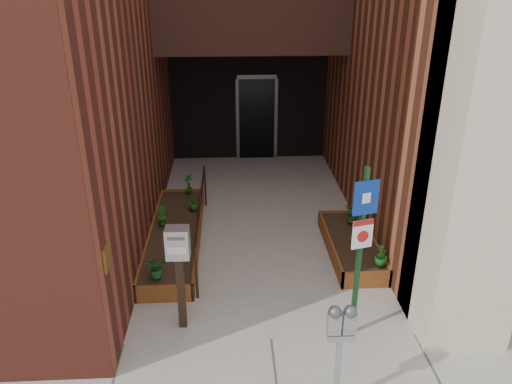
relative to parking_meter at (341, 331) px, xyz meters
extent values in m
plane|color=#9E9991|center=(-0.64, 1.17, -1.08)|extent=(80.00, 80.00, 0.00)
cube|color=beige|center=(1.91, 1.37, 1.12)|extent=(1.10, 1.20, 4.40)
cube|color=black|center=(-0.64, 7.17, 2.92)|extent=(4.20, 2.00, 2.00)
cube|color=black|center=(-0.64, 8.57, 0.42)|extent=(4.00, 0.30, 3.00)
cube|color=black|center=(-0.44, 8.39, -0.03)|extent=(0.90, 0.06, 2.10)
cube|color=#B79338|center=(-2.63, 0.97, 0.42)|extent=(0.04, 0.30, 0.30)
cube|color=brown|center=(-2.19, 2.09, -0.93)|extent=(0.90, 0.04, 0.30)
cube|color=brown|center=(-2.19, 5.65, -0.93)|extent=(0.90, 0.04, 0.30)
cube|color=brown|center=(-2.62, 3.87, -0.93)|extent=(0.04, 3.60, 0.30)
cube|color=brown|center=(-1.76, 3.87, -0.93)|extent=(0.04, 3.60, 0.30)
cube|color=black|center=(-2.19, 3.87, -0.95)|extent=(0.82, 3.52, 0.26)
cube|color=brown|center=(0.96, 2.29, -0.93)|extent=(0.80, 0.04, 0.30)
cube|color=brown|center=(0.96, 4.45, -0.93)|extent=(0.80, 0.04, 0.30)
cube|color=brown|center=(0.58, 3.37, -0.93)|extent=(0.04, 2.20, 0.30)
cube|color=brown|center=(1.34, 3.37, -0.93)|extent=(0.04, 2.20, 0.30)
cube|color=black|center=(0.96, 3.37, -0.95)|extent=(0.72, 2.12, 0.26)
cylinder|color=black|center=(-1.69, 2.17, -0.63)|extent=(0.04, 0.04, 0.90)
cylinder|color=black|center=(-1.69, 5.47, -0.63)|extent=(0.04, 0.04, 0.90)
cylinder|color=black|center=(-1.69, 3.82, -0.20)|extent=(0.04, 3.30, 0.04)
cube|color=#9C9B9E|center=(0.00, 0.00, -0.60)|extent=(0.06, 0.06, 0.97)
cube|color=#9C9B9E|center=(0.00, 0.00, -0.08)|extent=(0.29, 0.12, 0.08)
cube|color=#9C9B9E|center=(-0.08, 0.00, 0.10)|extent=(0.15, 0.10, 0.25)
sphere|color=#59595B|center=(-0.08, 0.00, 0.25)|extent=(0.14, 0.14, 0.14)
cube|color=white|center=(-0.08, -0.05, 0.12)|extent=(0.09, 0.01, 0.05)
cube|color=#B21414|center=(-0.08, -0.05, 0.04)|extent=(0.09, 0.01, 0.03)
cube|color=#9C9B9E|center=(0.08, 0.00, 0.10)|extent=(0.15, 0.10, 0.25)
sphere|color=#59595B|center=(0.08, 0.00, 0.25)|extent=(0.14, 0.14, 0.14)
cube|color=white|center=(0.08, -0.05, 0.12)|extent=(0.09, 0.01, 0.05)
cube|color=#B21414|center=(0.08, -0.05, 0.04)|extent=(0.09, 0.01, 0.03)
cube|color=#14381C|center=(0.49, 1.25, 0.15)|extent=(0.07, 0.07, 2.47)
cube|color=navy|center=(0.50, 1.22, 0.99)|extent=(0.33, 0.11, 0.45)
cube|color=white|center=(0.50, 1.21, 0.99)|extent=(0.11, 0.04, 0.13)
cube|color=white|center=(0.50, 1.22, 0.49)|extent=(0.28, 0.09, 0.39)
cube|color=#B21414|center=(0.50, 1.21, 0.65)|extent=(0.28, 0.08, 0.07)
cylinder|color=#B21414|center=(0.50, 1.21, 0.47)|extent=(0.16, 0.05, 0.16)
cube|color=black|center=(-1.86, 1.53, -0.52)|extent=(0.11, 0.11, 1.14)
cube|color=#B0B0B3|center=(-1.86, 1.53, 0.26)|extent=(0.32, 0.24, 0.43)
cube|color=#59595B|center=(-1.87, 1.41, 0.39)|extent=(0.23, 0.02, 0.04)
cube|color=white|center=(-1.87, 1.41, 0.21)|extent=(0.25, 0.02, 0.10)
imported|color=#1A5C20|center=(-2.31, 2.33, -0.61)|extent=(0.45, 0.45, 0.35)
imported|color=#20601B|center=(-2.44, 4.06, -0.60)|extent=(0.27, 0.27, 0.37)
imported|color=#1E5117|center=(-1.89, 4.67, -0.62)|extent=(0.23, 0.23, 0.33)
imported|color=#1B5E1B|center=(-2.04, 5.47, -0.58)|extent=(0.30, 0.30, 0.41)
imported|color=#185317|center=(1.21, 2.47, -0.60)|extent=(0.22, 0.22, 0.37)
imported|color=#205618|center=(0.95, 3.14, -0.60)|extent=(0.28, 0.28, 0.38)
imported|color=#235217|center=(1.09, 3.95, -0.62)|extent=(0.39, 0.39, 0.33)
camera|label=1|loc=(-1.14, -4.21, 3.54)|focal=35.00mm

